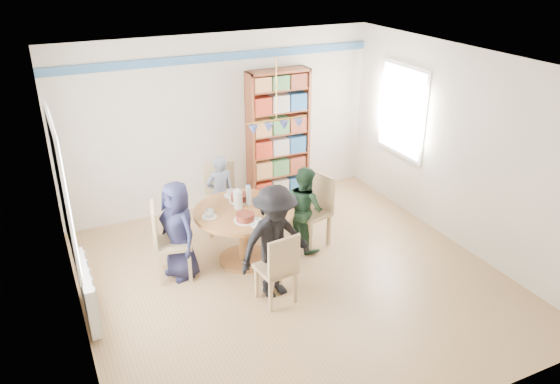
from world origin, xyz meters
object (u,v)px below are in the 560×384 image
radiator (87,292)px  person_right (305,208)px  chair_far (221,194)px  person_left (178,230)px  person_near (275,242)px  bookshelf (278,137)px  chair_near (279,266)px  chair_left (165,238)px  chair_right (315,206)px  person_far (220,194)px  dining_table (244,223)px

radiator → person_right: 2.95m
chair_far → person_left: (-0.90, -0.98, 0.09)m
person_near → person_right: bearing=37.6°
bookshelf → chair_near: bearing=-115.0°
radiator → chair_left: bearing=23.8°
radiator → person_near: 2.16m
person_left → bookshelf: size_ratio=0.61×
chair_right → person_near: (-1.04, -0.91, 0.16)m
chair_far → person_far: 0.06m
person_far → chair_far: bearing=-118.8°
dining_table → person_left: person_left is taller
person_near → radiator: bearing=159.4°
chair_left → person_right: person_right is taller
chair_left → chair_far: bearing=41.6°
chair_left → chair_near: chair_left is taller
dining_table → person_right: (0.88, -0.01, 0.04)m
chair_far → chair_near: 2.06m
dining_table → chair_right: chair_right is taller
bookshelf → dining_table: bearing=-127.5°
person_near → chair_far: bearing=82.4°
chair_near → person_right: bearing=50.0°
chair_left → bookshelf: size_ratio=0.48×
radiator → person_left: person_left is taller
chair_right → bookshelf: (0.19, 1.61, 0.49)m
person_right → bookshelf: (0.39, 1.66, 0.45)m
chair_left → chair_right: bearing=-0.3°
person_near → dining_table: bearing=84.8°
chair_near → person_left: size_ratio=0.71×
person_left → person_far: 1.27m
bookshelf → radiator: bearing=-148.3°
radiator → bookshelf: size_ratio=0.47×
person_right → radiator: bearing=86.8°
dining_table → chair_left: 1.03m
radiator → bookshelf: bearing=31.7°
chair_left → chair_near: 1.52m
dining_table → chair_near: size_ratio=1.42×
person_far → bookshelf: 1.51m
radiator → chair_left: 1.12m
person_near → bookshelf: bearing=56.2°
chair_left → chair_right: chair_right is taller
dining_table → chair_near: 1.06m
chair_left → chair_far: size_ratio=1.00×
radiator → person_right: bearing=7.4°
dining_table → chair_right: 1.08m
chair_right → person_near: person_near is taller
radiator → chair_far: chair_far is taller
person_right → person_far: person_right is taller
person_far → dining_table: bearing=86.3°
person_left → person_far: size_ratio=1.10×
chair_near → bookshelf: bookshelf is taller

